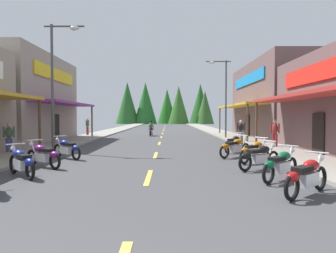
% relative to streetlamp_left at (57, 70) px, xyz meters
% --- Properties ---
extents(ground, '(10.35, 89.80, 0.10)m').
position_rel_streetlamp_left_xyz_m(ground, '(5.27, 15.22, -4.43)').
color(ground, '#424244').
extents(sidewalk_left, '(2.78, 89.80, 0.12)m').
position_rel_streetlamp_left_xyz_m(sidewalk_left, '(-1.29, 15.22, -4.32)').
color(sidewalk_left, gray).
rests_on(sidewalk_left, ground).
extents(sidewalk_right, '(2.78, 89.80, 0.12)m').
position_rel_streetlamp_left_xyz_m(sidewalk_right, '(11.83, 15.22, -4.32)').
color(sidewalk_right, gray).
rests_on(sidewalk_right, ground).
extents(centerline_dashes, '(0.16, 64.87, 0.01)m').
position_rel_streetlamp_left_xyz_m(centerline_dashes, '(5.27, 18.05, -4.38)').
color(centerline_dashes, '#E0C64C').
rests_on(centerline_dashes, ground).
extents(storefront_left_far, '(8.76, 10.59, 6.53)m').
position_rel_streetlamp_left_xyz_m(storefront_left_far, '(-6.13, 6.73, -1.12)').
color(storefront_left_far, gray).
rests_on(storefront_left_far, ground).
extents(storefront_right_far, '(8.14, 13.23, 6.75)m').
position_rel_streetlamp_left_xyz_m(storefront_right_far, '(16.36, 11.24, -1.01)').
color(storefront_right_far, brown).
rests_on(storefront_right_far, ground).
extents(streetlamp_left, '(2.14, 0.30, 6.82)m').
position_rel_streetlamp_left_xyz_m(streetlamp_left, '(0.00, 0.00, 0.00)').
color(streetlamp_left, '#474C51').
rests_on(streetlamp_left, ground).
extents(streetlamp_right, '(2.14, 0.30, 6.71)m').
position_rel_streetlamp_left_xyz_m(streetlamp_right, '(10.53, 9.57, -0.06)').
color(streetlamp_right, '#474C51').
rests_on(streetlamp_right, ground).
extents(motorcycle_parked_right_0, '(1.69, 1.46, 1.04)m').
position_rel_streetlamp_left_xyz_m(motorcycle_parked_right_0, '(9.25, -8.80, -3.89)').
color(motorcycle_parked_right_0, black).
rests_on(motorcycle_parked_right_0, ground).
extents(motorcycle_parked_right_1, '(1.62, 1.55, 1.04)m').
position_rel_streetlamp_left_xyz_m(motorcycle_parked_right_1, '(9.25, -7.10, -3.89)').
color(motorcycle_parked_right_1, black).
rests_on(motorcycle_parked_right_1, ground).
extents(motorcycle_parked_right_2, '(1.85, 1.24, 1.04)m').
position_rel_streetlamp_left_xyz_m(motorcycle_parked_right_2, '(9.19, -5.25, -3.89)').
color(motorcycle_parked_right_2, black).
rests_on(motorcycle_parked_right_2, ground).
extents(motorcycle_parked_right_3, '(1.67, 1.49, 1.04)m').
position_rel_streetlamp_left_xyz_m(motorcycle_parked_right_3, '(9.50, -3.58, -3.89)').
color(motorcycle_parked_right_3, black).
rests_on(motorcycle_parked_right_3, ground).
extents(motorcycle_parked_right_4, '(1.76, 1.38, 1.04)m').
position_rel_streetlamp_left_xyz_m(motorcycle_parked_right_4, '(9.03, -2.00, -3.89)').
color(motorcycle_parked_right_4, black).
rests_on(motorcycle_parked_right_4, ground).
extents(motorcycle_parked_right_5, '(1.41, 1.74, 1.04)m').
position_rel_streetlamp_left_xyz_m(motorcycle_parked_right_5, '(9.44, 0.01, -3.89)').
color(motorcycle_parked_right_5, black).
rests_on(motorcycle_parked_right_5, ground).
extents(motorcycle_parked_left_2, '(1.57, 1.60, 1.04)m').
position_rel_streetlamp_left_xyz_m(motorcycle_parked_left_2, '(1.22, -6.56, -3.89)').
color(motorcycle_parked_left_2, black).
rests_on(motorcycle_parked_left_2, ground).
extents(motorcycle_parked_left_3, '(1.81, 1.32, 1.04)m').
position_rel_streetlamp_left_xyz_m(motorcycle_parked_left_3, '(1.20, -4.86, -3.89)').
color(motorcycle_parked_left_3, black).
rests_on(motorcycle_parked_left_3, ground).
extents(motorcycle_parked_left_4, '(1.71, 1.44, 1.04)m').
position_rel_streetlamp_left_xyz_m(motorcycle_parked_left_4, '(1.31, -2.55, -3.89)').
color(motorcycle_parked_left_4, black).
rests_on(motorcycle_parked_left_4, ground).
extents(rider_cruising_lead, '(0.60, 2.14, 1.57)m').
position_rel_streetlamp_left_xyz_m(rider_cruising_lead, '(4.21, 13.35, -3.73)').
color(rider_cruising_lead, black).
rests_on(rider_cruising_lead, ground).
extents(pedestrian_by_shop, '(0.34, 0.56, 1.81)m').
position_rel_streetlamp_left_xyz_m(pedestrian_by_shop, '(-1.99, 13.09, -3.32)').
color(pedestrian_by_shop, maroon).
rests_on(pedestrian_by_shop, ground).
extents(pedestrian_browsing, '(0.44, 0.44, 1.75)m').
position_rel_streetlamp_left_xyz_m(pedestrian_browsing, '(12.30, 1.87, -3.36)').
color(pedestrian_browsing, maroon).
rests_on(pedestrian_browsing, ground).
extents(pedestrian_waiting, '(0.55, 0.36, 1.65)m').
position_rel_streetlamp_left_xyz_m(pedestrian_waiting, '(11.32, 6.24, -3.43)').
color(pedestrian_waiting, '#3F593F').
rests_on(pedestrian_waiting, ground).
extents(pedestrian_strolling, '(0.56, 0.31, 1.64)m').
position_rel_streetlamp_left_xyz_m(pedestrian_strolling, '(-2.19, -0.92, -3.44)').
color(pedestrian_strolling, '#333F8C').
rests_on(pedestrian_strolling, ground).
extents(treeline_backdrop, '(25.24, 11.08, 10.79)m').
position_rel_streetlamp_left_xyz_m(treeline_backdrop, '(5.50, 62.04, 0.70)').
color(treeline_backdrop, '#245A23').
rests_on(treeline_backdrop, ground).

